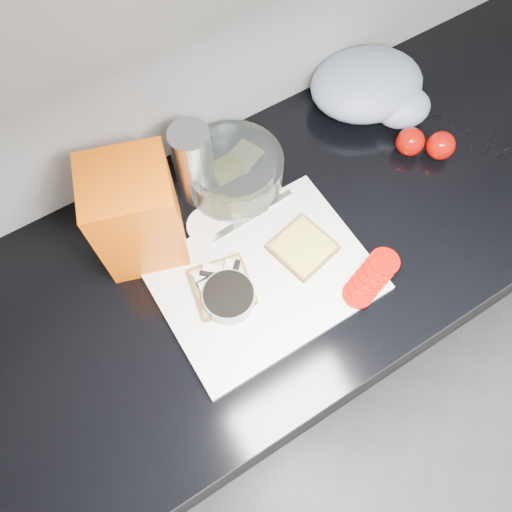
{
  "coord_description": "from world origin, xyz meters",
  "views": [
    {
      "loc": [
        -0.32,
        0.83,
        1.79
      ],
      "look_at": [
        -0.11,
        1.17,
        0.95
      ],
      "focal_mm": 35.0,
      "sensor_mm": 36.0,
      "label": 1
    }
  ],
  "objects_px": {
    "glass_bowl": "(234,172)",
    "steel_canister": "(194,165)",
    "cutting_board": "(264,278)",
    "bread_bag": "(137,215)"
  },
  "relations": [
    {
      "from": "glass_bowl",
      "to": "bread_bag",
      "type": "bearing_deg",
      "value": -171.25
    },
    {
      "from": "bread_bag",
      "to": "steel_canister",
      "type": "xyz_separation_m",
      "value": [
        0.15,
        0.06,
        -0.02
      ]
    },
    {
      "from": "glass_bowl",
      "to": "bread_bag",
      "type": "height_order",
      "value": "bread_bag"
    },
    {
      "from": "cutting_board",
      "to": "glass_bowl",
      "type": "relative_size",
      "value": 1.98
    },
    {
      "from": "cutting_board",
      "to": "glass_bowl",
      "type": "height_order",
      "value": "glass_bowl"
    },
    {
      "from": "glass_bowl",
      "to": "steel_canister",
      "type": "distance_m",
      "value": 0.09
    },
    {
      "from": "glass_bowl",
      "to": "steel_canister",
      "type": "xyz_separation_m",
      "value": [
        -0.07,
        0.02,
        0.05
      ]
    },
    {
      "from": "steel_canister",
      "to": "bread_bag",
      "type": "bearing_deg",
      "value": -158.61
    },
    {
      "from": "cutting_board",
      "to": "bread_bag",
      "type": "bearing_deg",
      "value": 130.06
    },
    {
      "from": "bread_bag",
      "to": "cutting_board",
      "type": "bearing_deg",
      "value": -31.65
    }
  ]
}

